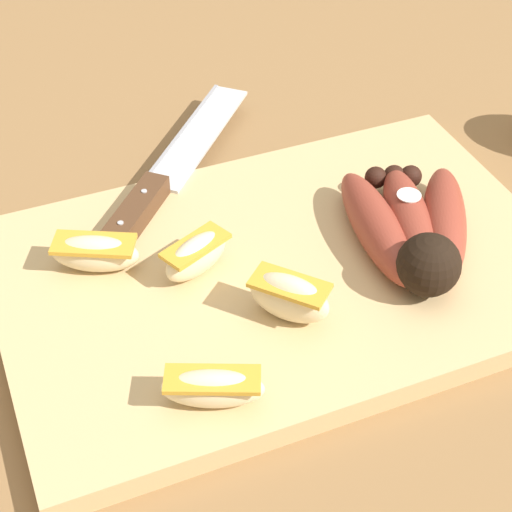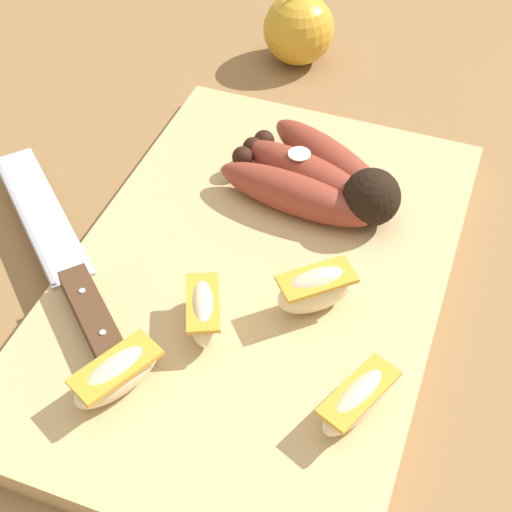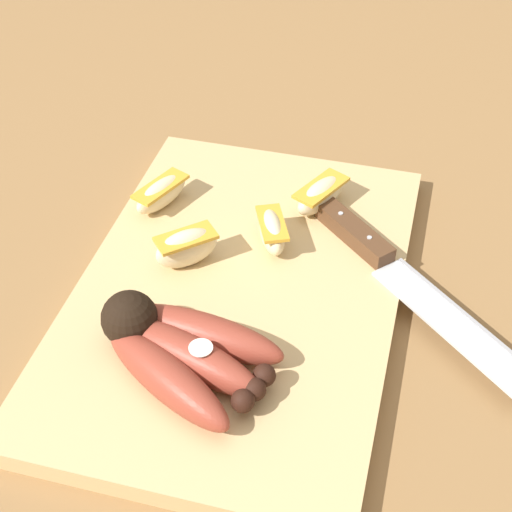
{
  "view_description": "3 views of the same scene",
  "coord_description": "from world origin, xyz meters",
  "px_view_note": "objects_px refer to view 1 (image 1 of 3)",
  "views": [
    {
      "loc": [
        -0.22,
        -0.45,
        0.47
      ],
      "look_at": [
        -0.04,
        -0.01,
        0.05
      ],
      "focal_mm": 59.33,
      "sensor_mm": 36.0,
      "label": 1
    },
    {
      "loc": [
        -0.4,
        -0.14,
        0.48
      ],
      "look_at": [
        -0.02,
        0.0,
        0.05
      ],
      "focal_mm": 53.84,
      "sensor_mm": 36.0,
      "label": 2
    },
    {
      "loc": [
        0.5,
        0.16,
        0.54
      ],
      "look_at": [
        -0.03,
        0.02,
        0.05
      ],
      "focal_mm": 55.52,
      "sensor_mm": 36.0,
      "label": 3
    }
  ],
  "objects_px": {
    "apple_wedge_far": "(95,253)",
    "apple_wedge_extra": "(196,255)",
    "apple_wedge_near": "(289,297)",
    "apple_wedge_middle": "(213,388)",
    "banana_bunch": "(413,229)",
    "chefs_knife": "(157,185)"
  },
  "relations": [
    {
      "from": "banana_bunch",
      "to": "apple_wedge_far",
      "type": "relative_size",
      "value": 2.22
    },
    {
      "from": "apple_wedge_extra",
      "to": "banana_bunch",
      "type": "bearing_deg",
      "value": -12.38
    },
    {
      "from": "banana_bunch",
      "to": "apple_wedge_extra",
      "type": "xyz_separation_m",
      "value": [
        -0.17,
        0.04,
        -0.0
      ]
    },
    {
      "from": "apple_wedge_near",
      "to": "banana_bunch",
      "type": "bearing_deg",
      "value": 15.73
    },
    {
      "from": "apple_wedge_far",
      "to": "apple_wedge_extra",
      "type": "bearing_deg",
      "value": -25.66
    },
    {
      "from": "chefs_knife",
      "to": "apple_wedge_extra",
      "type": "bearing_deg",
      "value": -91.56
    },
    {
      "from": "apple_wedge_near",
      "to": "apple_wedge_extra",
      "type": "bearing_deg",
      "value": 123.06
    },
    {
      "from": "banana_bunch",
      "to": "apple_wedge_near",
      "type": "bearing_deg",
      "value": -164.27
    },
    {
      "from": "apple_wedge_extra",
      "to": "apple_wedge_near",
      "type": "bearing_deg",
      "value": -56.94
    },
    {
      "from": "banana_bunch",
      "to": "chefs_knife",
      "type": "distance_m",
      "value": 0.23
    },
    {
      "from": "chefs_knife",
      "to": "apple_wedge_near",
      "type": "distance_m",
      "value": 0.19
    },
    {
      "from": "chefs_knife",
      "to": "apple_wedge_near",
      "type": "bearing_deg",
      "value": -76.68
    },
    {
      "from": "chefs_knife",
      "to": "apple_wedge_middle",
      "type": "bearing_deg",
      "value": -98.5
    },
    {
      "from": "apple_wedge_near",
      "to": "apple_wedge_far",
      "type": "relative_size",
      "value": 0.86
    },
    {
      "from": "apple_wedge_near",
      "to": "apple_wedge_extra",
      "type": "distance_m",
      "value": 0.09
    },
    {
      "from": "apple_wedge_near",
      "to": "chefs_knife",
      "type": "bearing_deg",
      "value": 103.32
    },
    {
      "from": "banana_bunch",
      "to": "apple_wedge_far",
      "type": "distance_m",
      "value": 0.25
    },
    {
      "from": "apple_wedge_near",
      "to": "apple_wedge_extra",
      "type": "xyz_separation_m",
      "value": [
        -0.05,
        0.07,
        -0.0
      ]
    },
    {
      "from": "apple_wedge_extra",
      "to": "apple_wedge_middle",
      "type": "bearing_deg",
      "value": -104.49
    },
    {
      "from": "chefs_knife",
      "to": "apple_wedge_middle",
      "type": "xyz_separation_m",
      "value": [
        -0.04,
        -0.24,
        0.01
      ]
    },
    {
      "from": "apple_wedge_middle",
      "to": "apple_wedge_far",
      "type": "height_order",
      "value": "apple_wedge_far"
    },
    {
      "from": "apple_wedge_middle",
      "to": "apple_wedge_extra",
      "type": "xyz_separation_m",
      "value": [
        0.03,
        0.13,
        0.0
      ]
    }
  ]
}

